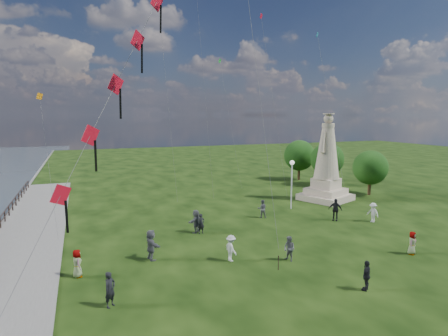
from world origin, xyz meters
name	(u,v)px	position (x,y,z in m)	size (l,w,h in m)	color
statue	(327,168)	(14.34, 17.39, 3.49)	(5.93, 5.93, 9.24)	tan
lamppost	(292,174)	(8.84, 15.35, 3.44)	(0.44, 0.44, 4.77)	silver
tree_row	(327,160)	(19.47, 24.34, 3.37)	(6.13, 15.61, 5.61)	#382314
person_0	(110,289)	(-9.06, 2.14, 0.86)	(0.63, 0.41, 1.73)	black
person_1	(289,249)	(1.82, 3.99, 0.79)	(0.77, 0.47, 1.58)	#595960
person_2	(231,248)	(-1.57, 5.32, 0.83)	(1.07, 0.55, 1.65)	silver
person_3	(367,275)	(3.51, -0.90, 0.81)	(0.94, 0.48, 1.61)	black
person_4	(412,243)	(9.92, 2.08, 0.76)	(0.75, 0.46, 1.53)	#595960
person_5	(151,245)	(-6.18, 7.32, 0.97)	(1.81, 0.78, 1.95)	#595960
person_6	(201,224)	(-1.65, 11.19, 0.78)	(0.57, 0.37, 1.56)	black
person_7	(262,209)	(4.79, 13.56, 0.81)	(0.79, 0.49, 1.62)	#595960
person_8	(373,212)	(12.96, 8.91, 0.83)	(1.08, 0.56, 1.67)	silver
person_9	(335,210)	(10.26, 10.46, 0.97)	(1.13, 0.58, 1.94)	black
person_10	(77,263)	(-10.53, 6.24, 0.80)	(0.78, 0.48, 1.60)	#595960
person_11	(196,221)	(-1.95, 11.60, 0.91)	(1.68, 0.73, 1.81)	#595960
red_kite_train	(125,69)	(-7.69, 4.61, 11.38)	(9.72, 9.35, 18.35)	black
small_kites	(212,44)	(3.85, 24.18, 16.64)	(29.70, 18.06, 32.84)	red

